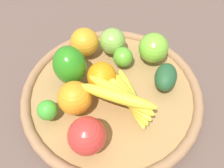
% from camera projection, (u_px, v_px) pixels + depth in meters
% --- Properties ---
extents(ground_plane, '(2.40, 2.40, 0.00)m').
position_uv_depth(ground_plane, '(112.00, 98.00, 0.61)').
color(ground_plane, brown).
rests_on(ground_plane, ground).
extents(basket, '(0.45, 0.45, 0.04)m').
position_uv_depth(basket, '(112.00, 93.00, 0.59)').
color(basket, '#A47A47').
rests_on(basket, ground_plane).
extents(orange_0, '(0.09, 0.09, 0.08)m').
position_uv_depth(orange_0, '(75.00, 98.00, 0.52)').
color(orange_0, orange).
rests_on(orange_0, basket).
extents(banana_bunch, '(0.17, 0.15, 0.08)m').
position_uv_depth(banana_bunch, '(124.00, 95.00, 0.52)').
color(banana_bunch, yellow).
rests_on(banana_bunch, basket).
extents(orange_2, '(0.07, 0.07, 0.07)m').
position_uv_depth(orange_2, '(101.00, 77.00, 0.55)').
color(orange_2, orange).
rests_on(orange_2, basket).
extents(lime_0, '(0.07, 0.07, 0.05)m').
position_uv_depth(lime_0, '(123.00, 57.00, 0.61)').
color(lime_0, '#5AA72D').
rests_on(lime_0, basket).
extents(orange_1, '(0.11, 0.11, 0.08)m').
position_uv_depth(orange_1, '(85.00, 42.00, 0.62)').
color(orange_1, orange).
rests_on(orange_1, basket).
extents(apple_1, '(0.10, 0.10, 0.08)m').
position_uv_depth(apple_1, '(153.00, 48.00, 0.61)').
color(apple_1, '#76BA34').
rests_on(apple_1, basket).
extents(avocado, '(0.06, 0.08, 0.05)m').
position_uv_depth(avocado, '(166.00, 77.00, 0.56)').
color(avocado, '#24502D').
rests_on(avocado, basket).
extents(lime_1, '(0.06, 0.06, 0.05)m').
position_uv_depth(lime_1, '(47.00, 110.00, 0.51)').
color(lime_1, green).
rests_on(lime_1, basket).
extents(bell_pepper, '(0.12, 0.11, 0.10)m').
position_uv_depth(bell_pepper, '(70.00, 65.00, 0.56)').
color(bell_pepper, '#2B821A').
rests_on(bell_pepper, basket).
extents(apple_2, '(0.11, 0.11, 0.08)m').
position_uv_depth(apple_2, '(87.00, 136.00, 0.46)').
color(apple_2, red).
rests_on(apple_2, basket).
extents(apple_0, '(0.07, 0.07, 0.07)m').
position_uv_depth(apple_0, '(112.00, 41.00, 0.63)').
color(apple_0, '#7EAC46').
rests_on(apple_0, basket).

